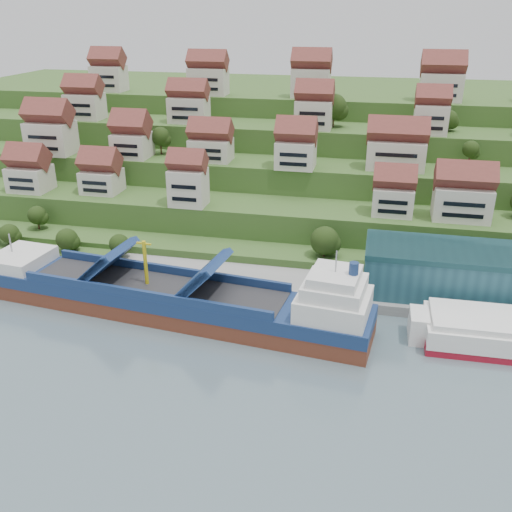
# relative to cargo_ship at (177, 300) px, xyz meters

# --- Properties ---
(ground) EXTENTS (300.00, 300.00, 0.00)m
(ground) POSITION_rel_cargo_ship_xyz_m (14.23, 0.68, -3.46)
(ground) COLOR slate
(ground) RESTS_ON ground
(quay) EXTENTS (180.00, 14.00, 2.20)m
(quay) POSITION_rel_cargo_ship_xyz_m (34.23, 15.68, -2.36)
(quay) COLOR gray
(quay) RESTS_ON ground
(pebble_beach) EXTENTS (45.00, 20.00, 1.00)m
(pebble_beach) POSITION_rel_cargo_ship_xyz_m (-43.77, 12.68, -2.96)
(pebble_beach) COLOR gray
(pebble_beach) RESTS_ON ground
(hillside) EXTENTS (260.00, 128.00, 31.00)m
(hillside) POSITION_rel_cargo_ship_xyz_m (14.23, 104.24, 7.20)
(hillside) COLOR #2D4C1E
(hillside) RESTS_ON ground
(hillside_village) EXTENTS (154.41, 64.41, 28.72)m
(hillside_village) POSITION_rel_cargo_ship_xyz_m (14.59, 62.68, 21.39)
(hillside_village) COLOR beige
(hillside_village) RESTS_ON ground
(hillside_trees) EXTENTS (139.57, 62.34, 31.38)m
(hillside_trees) POSITION_rel_cargo_ship_xyz_m (9.24, 48.73, 14.78)
(hillside_trees) COLOR #253C14
(hillside_trees) RESTS_ON ground
(flagpole) EXTENTS (1.28, 0.16, 8.00)m
(flagpole) POSITION_rel_cargo_ship_xyz_m (32.34, 10.68, 3.43)
(flagpole) COLOR gray
(flagpole) RESTS_ON quay
(beach_huts) EXTENTS (14.40, 3.70, 2.20)m
(beach_huts) POSITION_rel_cargo_ship_xyz_m (-45.77, 11.43, -1.36)
(beach_huts) COLOR white
(beach_huts) RESTS_ON pebble_beach
(cargo_ship) EXTENTS (83.53, 21.95, 18.38)m
(cargo_ship) POSITION_rel_cargo_ship_xyz_m (0.00, 0.00, 0.00)
(cargo_ship) COLOR brown
(cargo_ship) RESTS_ON ground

